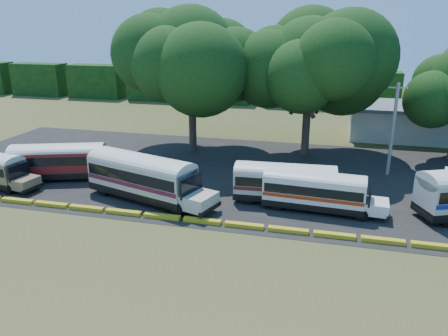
% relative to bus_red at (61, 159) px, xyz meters
% --- Properties ---
extents(ground, '(160.00, 160.00, 0.00)m').
position_rel_bus_red_xyz_m(ground, '(16.18, -6.66, -1.85)').
color(ground, '#2C4316').
rests_on(ground, ground).
extents(asphalt_strip, '(64.00, 24.00, 0.02)m').
position_rel_bus_red_xyz_m(asphalt_strip, '(17.18, 5.34, -1.84)').
color(asphalt_strip, black).
rests_on(asphalt_strip, ground).
extents(curb, '(53.70, 0.45, 0.30)m').
position_rel_bus_red_xyz_m(curb, '(16.18, -5.66, -1.70)').
color(curb, gold).
rests_on(curb, ground).
extents(terminal_building, '(19.00, 9.00, 4.00)m').
position_rel_bus_red_xyz_m(terminal_building, '(34.18, 23.34, 0.18)').
color(terminal_building, silver).
rests_on(terminal_building, ground).
extents(treeline_backdrop, '(130.00, 4.00, 6.00)m').
position_rel_bus_red_xyz_m(treeline_backdrop, '(16.18, 41.34, 1.15)').
color(treeline_backdrop, black).
rests_on(treeline_backdrop, ground).
extents(bus_red, '(10.08, 5.52, 3.23)m').
position_rel_bus_red_xyz_m(bus_red, '(0.00, 0.00, 0.00)').
color(bus_red, black).
rests_on(bus_red, ground).
extents(bus_cream_west, '(11.36, 5.95, 3.64)m').
position_rel_bus_red_xyz_m(bus_cream_west, '(9.05, -2.67, 0.20)').
color(bus_cream_west, black).
rests_on(bus_cream_west, ground).
extents(bus_cream_east, '(9.55, 2.86, 3.10)m').
position_rel_bus_red_xyz_m(bus_cream_east, '(20.00, -0.54, -0.10)').
color(bus_cream_east, black).
rests_on(bus_cream_east, ground).
extents(bus_white_red, '(9.13, 2.82, 2.96)m').
position_rel_bus_red_xyz_m(bus_white_red, '(22.26, -1.51, -0.18)').
color(bus_white_red, black).
rests_on(bus_white_red, ground).
extents(tree_west, '(12.66, 12.66, 15.14)m').
position_rel_bus_red_xyz_m(tree_west, '(8.47, 11.56, 8.61)').
color(tree_west, '#352B1A').
rests_on(tree_west, ground).
extents(tree_center, '(11.81, 11.81, 14.02)m').
position_rel_bus_red_xyz_m(tree_center, '(20.44, 12.62, 7.80)').
color(tree_center, '#352B1A').
rests_on(tree_center, ground).
extents(utility_pole, '(1.60, 0.30, 8.41)m').
position_rel_bus_red_xyz_m(utility_pole, '(28.30, 8.21, 2.46)').
color(utility_pole, gray).
rests_on(utility_pole, ground).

